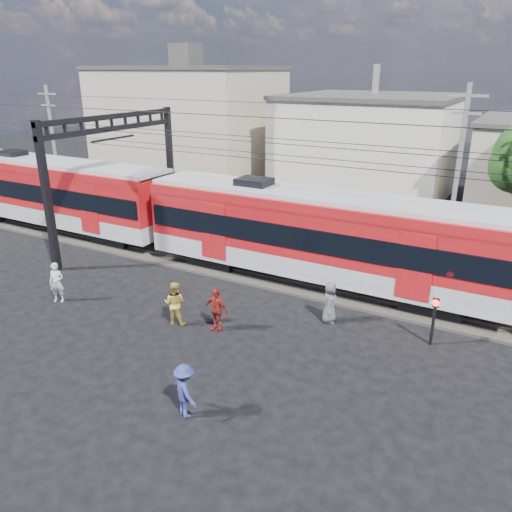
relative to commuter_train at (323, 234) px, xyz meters
The scene contains 16 objects.
ground 8.54m from the commuter_train, 102.54° to the right, with size 120.00×120.00×0.00m, color black.
track_bed 2.94m from the commuter_train, behind, with size 70.00×3.40×0.12m, color #2D2823.
rail_near 2.94m from the commuter_train, 157.14° to the right, with size 70.00×0.12×0.12m, color #59544C.
rail_far 2.94m from the commuter_train, 157.14° to the left, with size 70.00×0.12×0.12m, color #59544C.
commuter_train is the anchor object (origin of this frame).
catenary 10.78m from the commuter_train, behind, with size 70.00×9.30×7.52m.
building_west 24.77m from the commuter_train, 139.57° to the left, with size 14.28×10.20×9.30m.
building_midwest 19.41m from the commuter_train, 101.25° to the left, with size 12.24×12.24×7.30m.
utility_pole_mid 8.45m from the commuter_train, 58.91° to the left, with size 1.80×0.24×8.50m.
utility_pole_west 24.60m from the commuter_train, 165.84° to the left, with size 1.80×0.24×8.00m.
pedestrian_a 11.34m from the commuter_train, 142.16° to the right, with size 0.62×0.40×1.69m, color silver.
pedestrian_b 7.14m from the commuter_train, 119.40° to the right, with size 0.82×0.64×1.70m, color gold.
pedestrian_c 10.35m from the commuter_train, 89.13° to the right, with size 1.04×0.60×1.62m, color navy.
pedestrian_d 6.19m from the commuter_train, 107.54° to the right, with size 0.98×0.41×1.67m, color maroon.
pedestrian_e 3.85m from the commuter_train, 62.48° to the right, with size 0.80×0.52×1.64m, color #525157.
crossing_signal 6.23m from the commuter_train, 28.90° to the right, with size 0.26×0.26×1.79m.
Camera 1 is at (9.24, -11.32, 9.11)m, focal length 35.00 mm.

